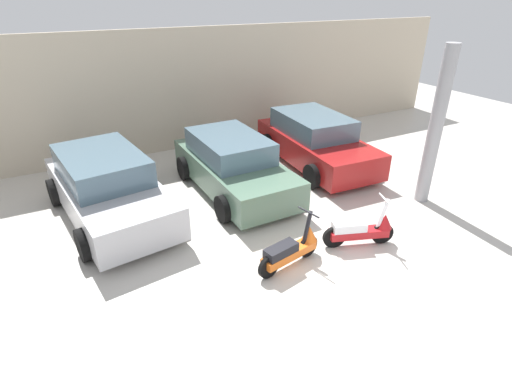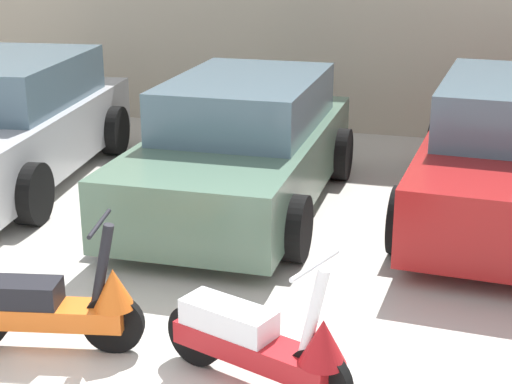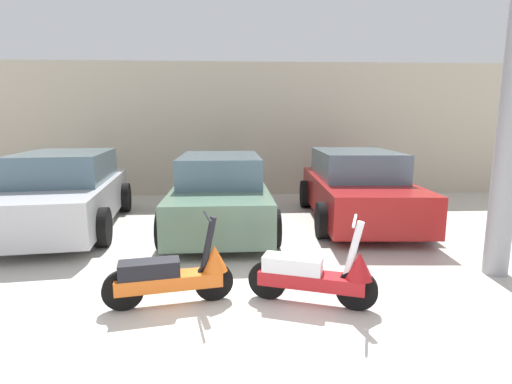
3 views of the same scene
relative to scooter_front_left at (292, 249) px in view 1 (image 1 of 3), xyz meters
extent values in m
plane|color=beige|center=(0.64, -0.97, -0.35)|extent=(28.00, 28.00, 0.00)
cube|color=beige|center=(0.64, 6.77, 1.42)|extent=(19.60, 0.12, 3.54)
cylinder|color=black|center=(0.41, 0.09, -0.13)|extent=(0.44, 0.16, 0.44)
cylinder|color=black|center=(-0.54, -0.11, -0.13)|extent=(0.44, 0.16, 0.44)
cube|color=orange|center=(-0.06, -0.01, -0.08)|extent=(1.17, 0.49, 0.15)
cube|color=black|center=(-0.26, -0.05, 0.09)|extent=(0.68, 0.38, 0.17)
cylinder|color=black|center=(0.36, 0.07, 0.31)|extent=(0.21, 0.11, 0.62)
cylinder|color=black|center=(0.36, 0.07, 0.62)|extent=(0.13, 0.50, 0.03)
cone|color=orange|center=(0.43, 0.09, 0.14)|extent=(0.35, 0.35, 0.28)
cylinder|color=black|center=(1.95, -0.24, -0.13)|extent=(0.44, 0.22, 0.44)
cylinder|color=black|center=(1.03, 0.09, -0.13)|extent=(0.44, 0.22, 0.44)
cube|color=#B2191E|center=(1.49, -0.07, -0.07)|extent=(1.18, 0.64, 0.15)
cube|color=white|center=(1.29, 0.00, 0.09)|extent=(0.69, 0.46, 0.17)
cylinder|color=white|center=(1.90, -0.22, 0.32)|extent=(0.22, 0.14, 0.63)
cylinder|color=white|center=(1.90, -0.22, 0.63)|extent=(0.20, 0.49, 0.03)
cone|color=#B2191E|center=(1.96, -0.24, 0.15)|extent=(0.38, 0.38, 0.29)
cube|color=#B7B7BC|center=(-2.54, 3.33, 0.17)|extent=(2.26, 4.36, 0.70)
cube|color=slate|center=(-2.57, 3.58, 0.80)|extent=(1.82, 2.51, 0.55)
cylinder|color=black|center=(-1.48, 2.16, -0.03)|extent=(0.30, 0.66, 0.64)
cylinder|color=black|center=(-3.27, 1.93, -0.03)|extent=(0.30, 0.66, 0.64)
cylinder|color=black|center=(-1.81, 4.73, -0.03)|extent=(0.30, 0.66, 0.64)
cylinder|color=black|center=(-3.60, 4.49, -0.03)|extent=(0.30, 0.66, 0.64)
cube|color=#51705B|center=(0.38, 3.23, 0.15)|extent=(1.73, 4.02, 0.67)
cube|color=slate|center=(0.38, 3.47, 0.75)|extent=(1.50, 2.26, 0.52)
cylinder|color=black|center=(1.27, 2.00, -0.04)|extent=(0.22, 0.61, 0.61)
cylinder|color=black|center=(-0.46, 1.97, -0.04)|extent=(0.22, 0.61, 0.61)
cylinder|color=black|center=(1.23, 4.48, -0.04)|extent=(0.22, 0.61, 0.61)
cylinder|color=black|center=(-0.50, 4.45, -0.04)|extent=(0.22, 0.61, 0.61)
cube|color=maroon|center=(3.13, 3.66, 0.17)|extent=(1.94, 4.20, 0.69)
cube|color=slate|center=(3.14, 3.91, 0.78)|extent=(1.64, 2.39, 0.54)
cylinder|color=black|center=(3.95, 2.34, -0.03)|extent=(0.25, 0.64, 0.63)
cylinder|color=black|center=(2.17, 2.44, -0.03)|extent=(0.25, 0.64, 0.63)
cylinder|color=black|center=(4.09, 4.88, -0.03)|extent=(0.25, 0.64, 0.63)
cylinder|color=black|center=(2.31, 4.98, -0.03)|extent=(0.25, 0.64, 0.63)
cylinder|color=#99999E|center=(4.10, 0.69, 1.42)|extent=(0.30, 0.30, 3.54)
camera|label=1|loc=(-3.33, -4.91, 4.14)|focal=28.00mm
camera|label=2|loc=(2.73, -4.34, 2.50)|focal=55.00mm
camera|label=3|loc=(0.67, -4.17, 1.64)|focal=28.00mm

